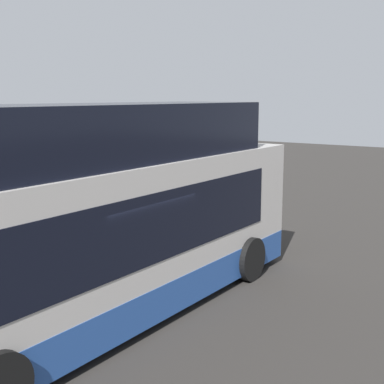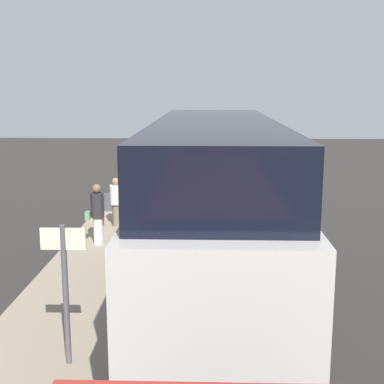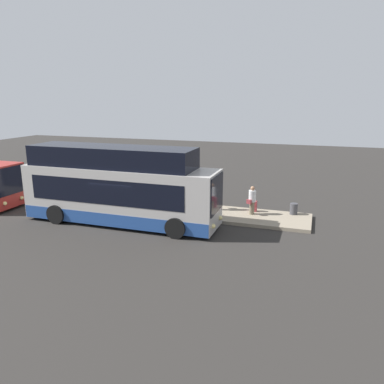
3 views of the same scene
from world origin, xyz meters
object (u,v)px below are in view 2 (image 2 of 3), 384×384
(passenger_boarding, at_px, (145,224))
(sign_post, at_px, (65,278))
(passenger_with_bags, at_px, (97,212))
(passenger_waiting, at_px, (116,200))
(suitcase, at_px, (100,216))
(bus_lead, at_px, (214,231))
(trash_bin, at_px, (107,202))

(passenger_boarding, relative_size, sign_post, 0.66)
(passenger_with_bags, bearing_deg, sign_post, -177.82)
(passenger_waiting, relative_size, passenger_with_bags, 0.90)
(passenger_waiting, distance_m, suitcase, 0.83)
(bus_lead, relative_size, passenger_waiting, 6.59)
(bus_lead, height_order, suitcase, bus_lead)
(passenger_boarding, height_order, suitcase, passenger_boarding)
(bus_lead, height_order, sign_post, bus_lead)
(passenger_waiting, height_order, trash_bin, passenger_waiting)
(trash_bin, bearing_deg, suitcase, -175.86)
(bus_lead, distance_m, passenger_waiting, 7.61)
(bus_lead, relative_size, trash_bin, 16.99)
(passenger_waiting, relative_size, trash_bin, 2.58)
(bus_lead, bearing_deg, sign_post, 134.12)
(passenger_with_bags, bearing_deg, trash_bin, 1.67)
(passenger_boarding, xyz_separation_m, passenger_with_bags, (0.92, 1.56, 0.13))
(passenger_boarding, relative_size, passenger_with_bags, 0.88)
(passenger_boarding, relative_size, suitcase, 1.85)
(bus_lead, relative_size, sign_post, 4.46)
(sign_post, xyz_separation_m, trash_bin, (11.60, 1.50, -1.23))
(bus_lead, bearing_deg, trash_bin, 23.87)
(passenger_with_bags, height_order, trash_bin, passenger_with_bags)
(passenger_waiting, distance_m, passenger_with_bags, 2.19)
(suitcase, height_order, trash_bin, suitcase)
(passenger_waiting, bearing_deg, passenger_boarding, 48.78)
(passenger_boarding, distance_m, passenger_with_bags, 1.82)
(passenger_boarding, distance_m, suitcase, 3.73)
(passenger_with_bags, height_order, sign_post, sign_post)
(bus_lead, xyz_separation_m, passenger_waiting, (6.82, 3.27, -0.82))
(bus_lead, distance_m, suitcase, 7.99)
(passenger_with_bags, distance_m, sign_post, 7.18)
(suitcase, bearing_deg, sign_post, -171.82)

